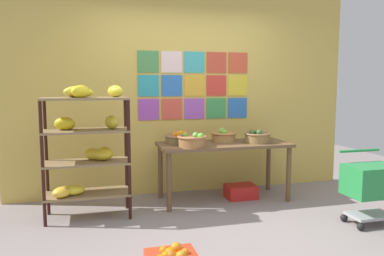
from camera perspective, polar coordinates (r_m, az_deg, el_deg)
ground at (r=4.03m, az=4.47°, el=-15.10°), size 9.09×9.09×0.00m
back_wall_with_art at (r=5.26m, az=-1.07°, el=5.34°), size 4.70×0.07×2.74m
banana_shelf_unit at (r=4.40m, az=-15.23°, el=-1.77°), size 0.92×0.48×1.47m
display_table at (r=4.93m, az=4.70°, el=-3.21°), size 1.66×0.69×0.74m
fruit_basket_centre at (r=4.99m, az=9.60°, el=-1.29°), size 0.34×0.34×0.17m
fruit_basket_left at (r=4.63m, az=0.06°, el=-1.81°), size 0.35×0.35×0.17m
fruit_basket_back_right at (r=5.03m, az=4.64°, el=-1.14°), size 0.33×0.33×0.17m
fruit_basket_back_left at (r=4.94m, az=-1.85°, el=-1.43°), size 0.38×0.38×0.16m
produce_crate_under_table at (r=5.14m, az=7.21°, el=-9.28°), size 0.38×0.29×0.17m
shopping_cart at (r=4.51m, az=24.97°, el=-7.42°), size 0.53×0.42×0.77m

